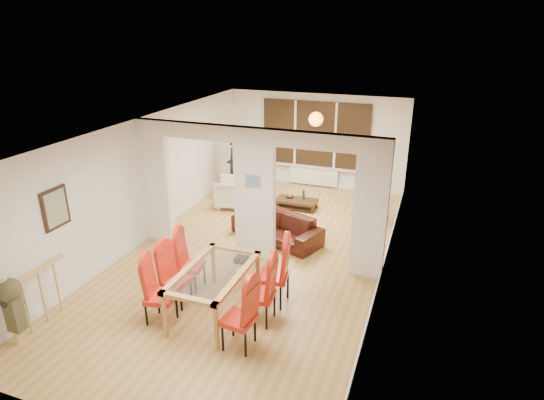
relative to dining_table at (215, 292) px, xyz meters
The scene contains 24 objects.
floor 2.08m from the dining_table, 93.52° to the left, with size 5.00×9.00×0.01m, color #B58B49.
room_walls 2.24m from the dining_table, 93.52° to the left, with size 5.00×9.00×2.60m, color silver, non-canonical shape.
divider_wall 2.24m from the dining_table, 93.52° to the left, with size 5.00×0.18×2.60m, color white.
bay_window_blinds 6.58m from the dining_table, 91.11° to the left, with size 3.00×0.08×1.80m, color black.
radiator 6.44m from the dining_table, 91.12° to the left, with size 1.40×0.08×0.50m, color white.
pendant_light 5.62m from the dining_table, 88.13° to the left, with size 0.36×0.36×0.36m, color orange.
stair_newel 2.65m from the dining_table, 153.98° to the right, with size 0.40×1.20×1.10m, color tan, non-canonical shape.
wall_poster 2.88m from the dining_table, behind, with size 0.04×0.52×0.67m, color gray.
pillar_photo 2.29m from the dining_table, 93.69° to the left, with size 0.30×0.03×0.25m, color #4C8CD8.
dining_table is the anchor object (origin of this frame).
dining_chair_la 0.85m from the dining_table, 144.46° to the right, with size 0.41×0.41×1.04m, color red, non-canonical shape.
dining_chair_lb 0.71m from the dining_table, behind, with size 0.41×0.41×1.01m, color red, non-canonical shape.
dining_chair_lc 0.89m from the dining_table, 144.41° to the left, with size 0.41×0.41×1.02m, color red, non-canonical shape.
dining_chair_ra 0.93m from the dining_table, 41.53° to the right, with size 0.43×0.43×1.08m, color red, non-canonical shape.
dining_chair_rb 0.76m from the dining_table, ahead, with size 0.44×0.44×1.09m, color red, non-canonical shape.
dining_chair_rc 1.00m from the dining_table, 38.81° to the left, with size 0.46×0.46×1.15m, color red, non-canonical shape.
sofa 2.87m from the dining_table, 89.32° to the left, with size 2.00×0.78×0.58m, color black.
armchair 4.56m from the dining_table, 110.99° to the left, with size 0.82×0.80×0.75m, color beige.
person 5.35m from the dining_table, 110.86° to the left, with size 0.40×0.61×1.68m, color black.
television 4.94m from the dining_table, 69.22° to the left, with size 0.11×0.87×0.50m, color black.
coffee_table 4.68m from the dining_table, 90.95° to the left, with size 1.03×0.51×0.24m, color #332111, non-canonical shape.
bottle 4.74m from the dining_table, 89.05° to the left, with size 0.06×0.06×0.26m, color #143F19.
bowl 4.77m from the dining_table, 93.44° to the left, with size 0.20×0.20×0.05m, color #332111.
shoes 1.72m from the dining_table, 99.48° to the left, with size 0.22×0.24×0.09m, color black, non-canonical shape.
Camera 1 is at (3.09, -7.52, 4.38)m, focal length 30.00 mm.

